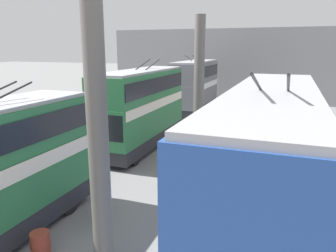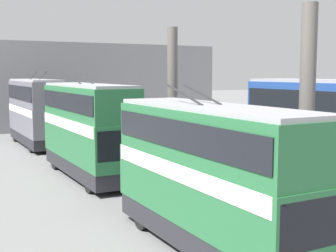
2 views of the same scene
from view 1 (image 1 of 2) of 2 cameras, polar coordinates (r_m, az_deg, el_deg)
name	(u,v)px [view 1 (image 1 of 2)]	position (r m, az deg, el deg)	size (l,w,h in m)	color
depot_back_wall	(251,66)	(41.19, 14.19, 10.13)	(0.50, 36.00, 8.78)	gray
support_column_near	(98,145)	(9.01, -12.03, -3.18)	(1.03, 1.03, 8.23)	#605B56
support_column_far	(199,95)	(18.22, 5.37, 5.43)	(1.03, 1.03, 8.23)	#605B56
bus_left_far	(268,170)	(9.93, 17.07, -7.41)	(10.90, 2.54, 6.06)	black
bus_right_mid	(141,104)	(21.44, -4.70, 3.81)	(9.35, 2.54, 5.76)	black
bus_right_far	(195,84)	(33.33, 4.75, 7.34)	(9.30, 2.54, 5.85)	black
person_by_right_row	(99,200)	(13.24, -11.93, -12.45)	(0.48, 0.45, 1.54)	#2D2D33
person_aisle_midway	(165,172)	(15.53, -0.51, -7.94)	(0.48, 0.43, 1.63)	#2D2D33
oil_drum	(40,245)	(11.78, -21.32, -18.72)	(0.64, 0.64, 0.86)	#933828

